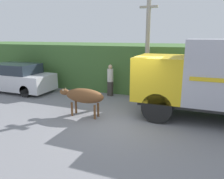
# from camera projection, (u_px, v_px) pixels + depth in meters

# --- Properties ---
(ground_plane) EXTENTS (60.00, 60.00, 0.00)m
(ground_plane) POSITION_uv_depth(u_px,v_px,m) (124.00, 121.00, 8.67)
(ground_plane) COLOR gray
(hillside_embankment) EXTENTS (32.00, 5.86, 2.75)m
(hillside_embankment) POSITION_uv_depth(u_px,v_px,m) (156.00, 66.00, 14.46)
(hillside_embankment) COLOR #426B33
(hillside_embankment) RESTS_ON ground_plane
(brown_cow) EXTENTS (2.06, 0.61, 1.20)m
(brown_cow) POSITION_uv_depth(u_px,v_px,m) (84.00, 96.00, 9.06)
(brown_cow) COLOR brown
(brown_cow) RESTS_ON ground_plane
(parked_suv) EXTENTS (4.72, 1.89, 1.70)m
(parked_suv) POSITION_uv_depth(u_px,v_px,m) (16.00, 78.00, 13.21)
(parked_suv) COLOR silver
(parked_suv) RESTS_ON ground_plane
(pedestrian_on_hill) EXTENTS (0.41, 0.41, 1.77)m
(pedestrian_on_hill) POSITION_uv_depth(u_px,v_px,m) (110.00, 79.00, 12.18)
(pedestrian_on_hill) COLOR #38332D
(pedestrian_on_hill) RESTS_ON ground_plane
(utility_pole) EXTENTS (0.90, 0.22, 5.33)m
(utility_pole) POSITION_uv_depth(u_px,v_px,m) (147.00, 46.00, 11.13)
(utility_pole) COLOR #9E998E
(utility_pole) RESTS_ON ground_plane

